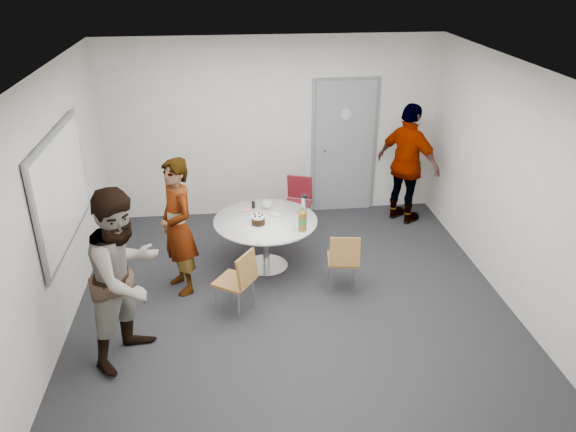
{
  "coord_description": "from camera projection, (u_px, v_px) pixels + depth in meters",
  "views": [
    {
      "loc": [
        -0.67,
        -5.57,
        3.78
      ],
      "look_at": [
        -0.02,
        0.25,
        0.97
      ],
      "focal_mm": 35.0,
      "sensor_mm": 36.0,
      "label": 1
    }
  ],
  "objects": [
    {
      "name": "person_right",
      "position": [
        408.0,
        164.0,
        8.25
      ],
      "size": [
        1.0,
        1.11,
        1.81
      ],
      "primitive_type": "imported",
      "rotation": [
        0.0,
        0.0,
        2.22
      ],
      "color": "black",
      "rests_on": "floor"
    },
    {
      "name": "person_main",
      "position": [
        178.0,
        227.0,
        6.54
      ],
      "size": [
        0.64,
        0.73,
        1.68
      ],
      "primitive_type": "imported",
      "rotation": [
        0.0,
        0.0,
        -1.1
      ],
      "color": "#A5C6EA",
      "rests_on": "floor"
    },
    {
      "name": "table",
      "position": [
        268.0,
        226.0,
        7.11
      ],
      "size": [
        1.31,
        1.31,
        1.0
      ],
      "color": "silver",
      "rests_on": "floor"
    },
    {
      "name": "whiteboard",
      "position": [
        62.0,
        189.0,
        6.0
      ],
      "size": [
        0.04,
        1.9,
        1.25
      ],
      "color": "slate",
      "rests_on": "wall_left"
    },
    {
      "name": "door",
      "position": [
        344.0,
        147.0,
        8.59
      ],
      "size": [
        1.02,
        0.17,
        2.12
      ],
      "color": "gray",
      "rests_on": "wall_back"
    },
    {
      "name": "chair_near_right",
      "position": [
        344.0,
        258.0,
        6.64
      ],
      "size": [
        0.42,
        0.45,
        0.78
      ],
      "rotation": [
        0.0,
        0.0,
        -0.14
      ],
      "color": "brown",
      "rests_on": "floor"
    },
    {
      "name": "wall_left",
      "position": [
        55.0,
        205.0,
        5.86
      ],
      "size": [
        0.0,
        5.0,
        5.0
      ],
      "primitive_type": "plane",
      "rotation": [
        1.57,
        0.0,
        1.57
      ],
      "color": "beige",
      "rests_on": "floor"
    },
    {
      "name": "ceiling",
      "position": [
        293.0,
        69.0,
        5.53
      ],
      "size": [
        5.0,
        5.0,
        0.0
      ],
      "primitive_type": "plane",
      "rotation": [
        3.14,
        0.0,
        0.0
      ],
      "color": "silver",
      "rests_on": "wall_back"
    },
    {
      "name": "floor",
      "position": [
        292.0,
        298.0,
        6.7
      ],
      "size": [
        5.0,
        5.0,
        0.0
      ],
      "primitive_type": "plane",
      "color": "black",
      "rests_on": "ground"
    },
    {
      "name": "wall_right",
      "position": [
        511.0,
        185.0,
        6.37
      ],
      "size": [
        0.0,
        5.0,
        5.0
      ],
      "primitive_type": "plane",
      "rotation": [
        1.57,
        0.0,
        -1.57
      ],
      "color": "beige",
      "rests_on": "floor"
    },
    {
      "name": "chair_near_left",
      "position": [
        240.0,
        277.0,
        6.23
      ],
      "size": [
        0.54,
        0.53,
        0.79
      ],
      "rotation": [
        0.0,
        0.0,
        0.98
      ],
      "color": "brown",
      "rests_on": "floor"
    },
    {
      "name": "wall_back",
      "position": [
        272.0,
        129.0,
        8.35
      ],
      "size": [
        5.0,
        0.0,
        5.0
      ],
      "primitive_type": "plane",
      "rotation": [
        1.57,
        0.0,
        0.0
      ],
      "color": "beige",
      "rests_on": "floor"
    },
    {
      "name": "chair_far",
      "position": [
        298.0,
        198.0,
        8.17
      ],
      "size": [
        0.5,
        0.52,
        0.8
      ],
      "rotation": [
        0.0,
        0.0,
        2.77
      ],
      "color": "maroon",
      "rests_on": "floor"
    },
    {
      "name": "wall_front",
      "position": [
        335.0,
        338.0,
        3.87
      ],
      "size": [
        5.0,
        0.0,
        5.0
      ],
      "primitive_type": "plane",
      "rotation": [
        -1.57,
        0.0,
        0.0
      ],
      "color": "beige",
      "rests_on": "floor"
    },
    {
      "name": "person_left",
      "position": [
        126.0,
        277.0,
        5.4
      ],
      "size": [
        1.07,
        1.13,
        1.84
      ],
      "primitive_type": "imported",
      "rotation": [
        0.0,
        0.0,
        1.0
      ],
      "color": "white",
      "rests_on": "floor"
    }
  ]
}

